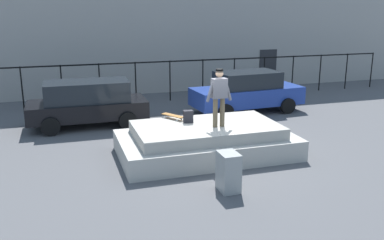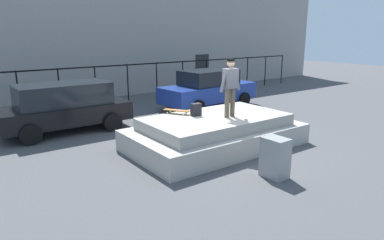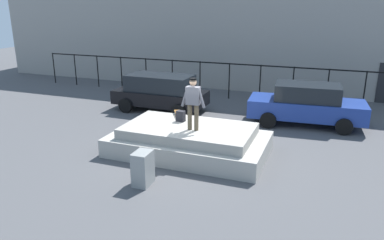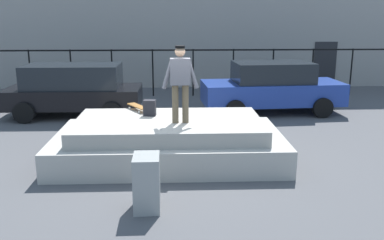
{
  "view_description": "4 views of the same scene",
  "coord_description": "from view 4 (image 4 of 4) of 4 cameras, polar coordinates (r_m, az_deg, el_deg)",
  "views": [
    {
      "loc": [
        -4.13,
        -11.39,
        4.33
      ],
      "look_at": [
        -0.19,
        1.07,
        0.8
      ],
      "focal_mm": 40.07,
      "sensor_mm": 36.0,
      "label": 1
    },
    {
      "loc": [
        -6.54,
        -7.61,
        3.33
      ],
      "look_at": [
        0.03,
        1.33,
        0.52
      ],
      "focal_mm": 32.6,
      "sensor_mm": 36.0,
      "label": 2
    },
    {
      "loc": [
        4.11,
        -10.72,
        4.79
      ],
      "look_at": [
        -0.49,
        1.35,
        0.69
      ],
      "focal_mm": 34.67,
      "sensor_mm": 36.0,
      "label": 3
    },
    {
      "loc": [
        0.06,
        -9.32,
        3.28
      ],
      "look_at": [
        0.49,
        1.12,
        0.62
      ],
      "focal_mm": 39.84,
      "sensor_mm": 36.0,
      "label": 4
    }
  ],
  "objects": [
    {
      "name": "warehouse_building",
      "position": [
        22.17,
        -2.6,
        14.83
      ],
      "size": [
        34.54,
        7.14,
        6.97
      ],
      "color": "gray",
      "rests_on": "ground_plane"
    },
    {
      "name": "car_black_hatchback_near",
      "position": [
        14.19,
        -15.55,
        4.04
      ],
      "size": [
        4.26,
        2.06,
        1.66
      ],
      "color": "black",
      "rests_on": "ground_plane"
    },
    {
      "name": "backpack",
      "position": [
        9.95,
        -5.69,
        1.63
      ],
      "size": [
        0.3,
        0.23,
        0.37
      ],
      "primitive_type": "cube",
      "rotation": [
        0.0,
        0.0,
        6.17
      ],
      "color": "black",
      "rests_on": "concrete_ledge"
    },
    {
      "name": "fence_row",
      "position": [
        17.0,
        -2.57,
        7.38
      ],
      "size": [
        24.06,
        0.06,
        1.86
      ],
      "color": "black",
      "rests_on": "ground_plane"
    },
    {
      "name": "car_blue_sedan_mid",
      "position": [
        14.39,
        10.65,
        4.36
      ],
      "size": [
        4.68,
        2.26,
        1.69
      ],
      "color": "navy",
      "rests_on": "ground_plane"
    },
    {
      "name": "concrete_ledge",
      "position": [
        9.73,
        -3.12,
        -2.8
      ],
      "size": [
        5.11,
        2.89,
        0.93
      ],
      "color": "#ADA89E",
      "rests_on": "ground_plane"
    },
    {
      "name": "ground_plane",
      "position": [
        9.88,
        -2.59,
        -5.13
      ],
      "size": [
        60.0,
        60.0,
        0.0
      ],
      "primitive_type": "plane",
      "color": "#4C4C4F"
    },
    {
      "name": "skateboard",
      "position": [
        10.52,
        -7.27,
        1.81
      ],
      "size": [
        0.59,
        0.8,
        0.12
      ],
      "color": "brown",
      "rests_on": "concrete_ledge"
    },
    {
      "name": "utility_box",
      "position": [
        7.32,
        -6.08,
        -8.34
      ],
      "size": [
        0.45,
        0.61,
        0.95
      ],
      "primitive_type": "cube",
      "rotation": [
        0.0,
        0.0,
        0.01
      ],
      "color": "gray",
      "rests_on": "ground_plane"
    },
    {
      "name": "skateboarder",
      "position": [
        9.11,
        -1.59,
        5.51
      ],
      "size": [
        0.8,
        0.26,
        1.67
      ],
      "color": "brown",
      "rests_on": "concrete_ledge"
    }
  ]
}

